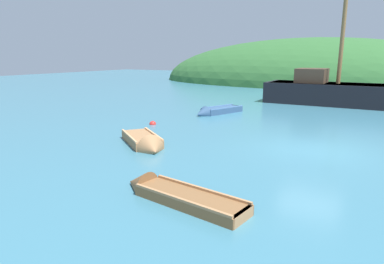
{
  "coord_description": "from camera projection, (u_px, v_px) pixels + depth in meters",
  "views": [
    {
      "loc": [
        2.15,
        -13.83,
        3.7
      ],
      "look_at": [
        -5.11,
        -0.88,
        0.33
      ],
      "focal_mm": 31.52,
      "sensor_mm": 36.0,
      "label": 1
    }
  ],
  "objects": [
    {
      "name": "buoy_red",
      "position": [
        153.0,
        124.0,
        18.58
      ],
      "size": [
        0.38,
        0.38,
        0.38
      ],
      "primitive_type": "sphere",
      "color": "red",
      "rests_on": "ground"
    },
    {
      "name": "rowboat_outer_left",
      "position": [
        172.0,
        195.0,
        8.94
      ],
      "size": [
        3.94,
        1.51,
        0.9
      ],
      "rotation": [
        0.0,
        0.0,
        2.98
      ],
      "color": "brown",
      "rests_on": "ground"
    },
    {
      "name": "sailing_ship",
      "position": [
        367.0,
        99.0,
        24.96
      ],
      "size": [
        17.86,
        3.79,
        13.1
      ],
      "rotation": [
        0.0,
        0.0,
        -0.01
      ],
      "color": "black",
      "rests_on": "ground"
    },
    {
      "name": "ground_plane",
      "position": [
        313.0,
        149.0,
        13.61
      ],
      "size": [
        120.0,
        120.0,
        0.0
      ],
      "primitive_type": "plane",
      "color": "teal"
    },
    {
      "name": "shore_hill",
      "position": [
        310.0,
        83.0,
        47.21
      ],
      "size": [
        44.54,
        23.51,
        12.26
      ],
      "primitive_type": "ellipsoid",
      "color": "#2D602D",
      "rests_on": "ground"
    },
    {
      "name": "rowboat_outer_right",
      "position": [
        145.0,
        143.0,
        14.08
      ],
      "size": [
        3.31,
        2.9,
        1.1
      ],
      "rotation": [
        0.0,
        0.0,
        5.63
      ],
      "color": "#9E7047",
      "rests_on": "ground"
    },
    {
      "name": "rowboat_center",
      "position": [
        216.0,
        112.0,
        21.95
      ],
      "size": [
        2.19,
        3.77,
        0.94
      ],
      "rotation": [
        0.0,
        0.0,
        4.35
      ],
      "color": "#335175",
      "rests_on": "ground"
    }
  ]
}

